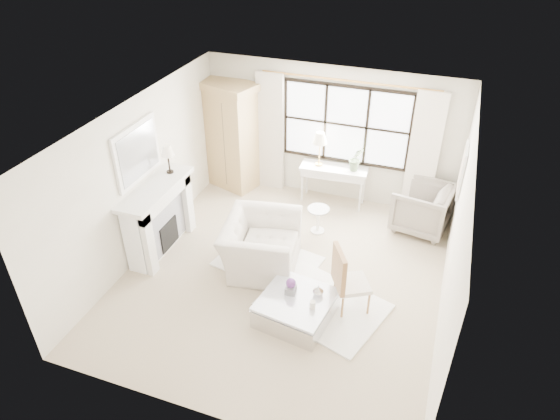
% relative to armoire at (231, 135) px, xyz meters
% --- Properties ---
extents(floor, '(5.50, 5.50, 0.00)m').
position_rel_armoire_xyz_m(floor, '(2.00, -2.47, -1.14)').
color(floor, '#C4B091').
rests_on(floor, ground).
extents(ceiling, '(5.50, 5.50, 0.00)m').
position_rel_armoire_xyz_m(ceiling, '(2.00, -2.47, 1.56)').
color(ceiling, white).
rests_on(ceiling, ground).
extents(wall_back, '(5.00, 0.00, 5.00)m').
position_rel_armoire_xyz_m(wall_back, '(2.00, 0.28, 0.21)').
color(wall_back, beige).
rests_on(wall_back, ground).
extents(wall_front, '(5.00, 0.00, 5.00)m').
position_rel_armoire_xyz_m(wall_front, '(2.00, -5.22, 0.21)').
color(wall_front, beige).
rests_on(wall_front, ground).
extents(wall_left, '(0.00, 5.50, 5.50)m').
position_rel_armoire_xyz_m(wall_left, '(-0.50, -2.47, 0.21)').
color(wall_left, silver).
rests_on(wall_left, ground).
extents(wall_right, '(0.00, 5.50, 5.50)m').
position_rel_armoire_xyz_m(wall_right, '(4.50, -2.47, 0.21)').
color(wall_right, white).
rests_on(wall_right, ground).
extents(window_pane, '(2.40, 0.02, 1.50)m').
position_rel_armoire_xyz_m(window_pane, '(2.30, 0.26, 0.46)').
color(window_pane, white).
rests_on(window_pane, wall_back).
extents(window_frame, '(2.50, 0.04, 1.50)m').
position_rel_armoire_xyz_m(window_frame, '(2.30, 0.25, 0.46)').
color(window_frame, black).
rests_on(window_frame, wall_back).
extents(curtain_rod, '(3.30, 0.04, 0.04)m').
position_rel_armoire_xyz_m(curtain_rod, '(2.30, 0.20, 1.33)').
color(curtain_rod, '#B4813E').
rests_on(curtain_rod, wall_back).
extents(curtain_left, '(0.55, 0.10, 2.47)m').
position_rel_armoire_xyz_m(curtain_left, '(0.80, 0.18, 0.10)').
color(curtain_left, beige).
rests_on(curtain_left, ground).
extents(curtain_right, '(0.55, 0.10, 2.47)m').
position_rel_armoire_xyz_m(curtain_right, '(3.80, 0.18, 0.10)').
color(curtain_right, white).
rests_on(curtain_right, ground).
extents(fireplace, '(0.58, 1.66, 1.26)m').
position_rel_armoire_xyz_m(fireplace, '(-0.27, -2.47, -0.49)').
color(fireplace, white).
rests_on(fireplace, ground).
extents(mirror_frame, '(0.05, 1.15, 0.95)m').
position_rel_armoire_xyz_m(mirror_frame, '(-0.47, -2.47, 0.70)').
color(mirror_frame, white).
rests_on(mirror_frame, wall_left).
extents(mirror_glass, '(0.02, 1.00, 0.80)m').
position_rel_armoire_xyz_m(mirror_glass, '(-0.44, -2.47, 0.70)').
color(mirror_glass, silver).
rests_on(mirror_glass, wall_left).
extents(art_frame, '(0.04, 0.62, 0.82)m').
position_rel_armoire_xyz_m(art_frame, '(4.47, -0.77, 0.41)').
color(art_frame, silver).
rests_on(art_frame, wall_right).
extents(art_canvas, '(0.01, 0.52, 0.72)m').
position_rel_armoire_xyz_m(art_canvas, '(4.45, -0.77, 0.41)').
color(art_canvas, beige).
rests_on(art_canvas, wall_right).
extents(mantel_lamp, '(0.22, 0.22, 0.51)m').
position_rel_armoire_xyz_m(mantel_lamp, '(-0.24, -1.97, 0.51)').
color(mantel_lamp, black).
rests_on(mantel_lamp, fireplace).
extents(armoire, '(1.28, 1.01, 2.24)m').
position_rel_armoire_xyz_m(armoire, '(0.00, 0.00, 0.00)').
color(armoire, tan).
rests_on(armoire, floor).
extents(console_table, '(1.33, 0.54, 0.80)m').
position_rel_armoire_xyz_m(console_table, '(2.19, -0.00, -0.74)').
color(console_table, silver).
rests_on(console_table, floor).
extents(console_lamp, '(0.28, 0.28, 0.69)m').
position_rel_armoire_xyz_m(console_lamp, '(1.88, -0.01, 0.22)').
color(console_lamp, gold).
rests_on(console_lamp, console_table).
extents(orchid_plant, '(0.34, 0.31, 0.49)m').
position_rel_armoire_xyz_m(orchid_plant, '(2.60, 0.02, -0.09)').
color(orchid_plant, '#576D49').
rests_on(orchid_plant, console_table).
extents(side_table, '(0.40, 0.40, 0.51)m').
position_rel_armoire_xyz_m(side_table, '(2.20, -1.08, -0.81)').
color(side_table, white).
rests_on(side_table, floor).
extents(rug_left, '(1.82, 1.44, 0.03)m').
position_rel_armoire_xyz_m(rug_left, '(1.65, -2.23, -1.13)').
color(rug_left, white).
rests_on(rug_left, floor).
extents(rug_right, '(2.09, 1.81, 0.03)m').
position_rel_armoire_xyz_m(rug_right, '(2.82, -2.94, -1.12)').
color(rug_right, white).
rests_on(rug_right, floor).
extents(club_armchair, '(1.36, 1.50, 0.87)m').
position_rel_armoire_xyz_m(club_armchair, '(1.57, -2.36, -0.71)').
color(club_armchair, beige).
rests_on(club_armchair, floor).
extents(wingback_chair, '(1.12, 1.10, 0.89)m').
position_rel_armoire_xyz_m(wingback_chair, '(3.95, -0.33, -0.69)').
color(wingback_chair, gray).
rests_on(wingback_chair, floor).
extents(french_chair, '(0.66, 0.66, 1.08)m').
position_rel_armoire_xyz_m(french_chair, '(3.19, -2.83, -0.83)').
color(french_chair, '#AF7D49').
rests_on(french_chair, floor).
extents(coffee_table, '(1.14, 1.14, 0.38)m').
position_rel_armoire_xyz_m(coffee_table, '(2.50, -3.31, -0.96)').
color(coffee_table, silver).
rests_on(coffee_table, floor).
extents(planter_box, '(0.16, 0.16, 0.11)m').
position_rel_armoire_xyz_m(planter_box, '(2.39, -3.22, -0.70)').
color(planter_box, slate).
rests_on(planter_box, coffee_table).
extents(planter_flowers, '(0.15, 0.15, 0.15)m').
position_rel_armoire_xyz_m(planter_flowers, '(2.39, -3.22, -0.57)').
color(planter_flowers, '#65317B').
rests_on(planter_flowers, planter_box).
extents(pillar_candle, '(0.09, 0.09, 0.12)m').
position_rel_armoire_xyz_m(pillar_candle, '(2.78, -3.41, -0.70)').
color(pillar_candle, silver).
rests_on(pillar_candle, coffee_table).
extents(coffee_vase, '(0.19, 0.19, 0.17)m').
position_rel_armoire_xyz_m(coffee_vase, '(2.78, -3.13, -0.67)').
color(coffee_vase, silver).
rests_on(coffee_vase, coffee_table).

